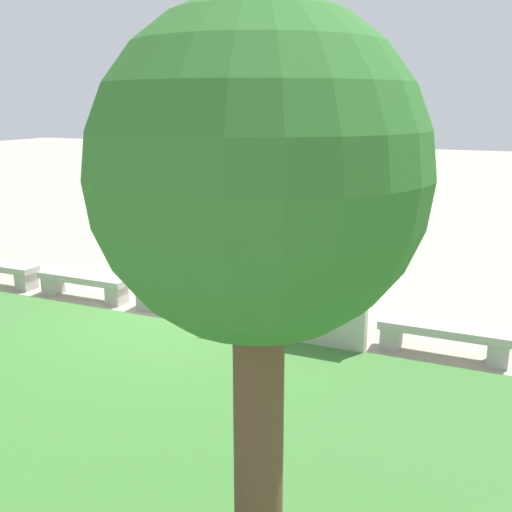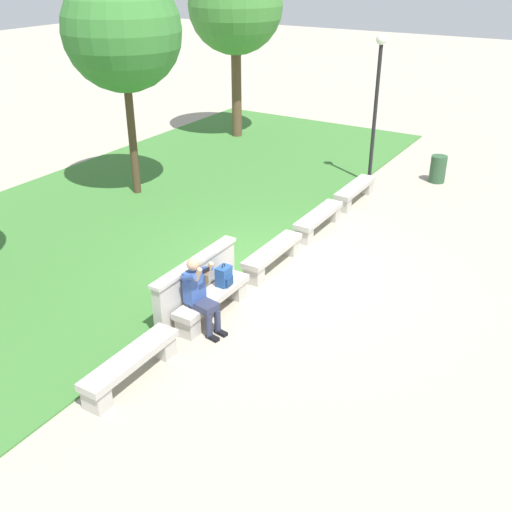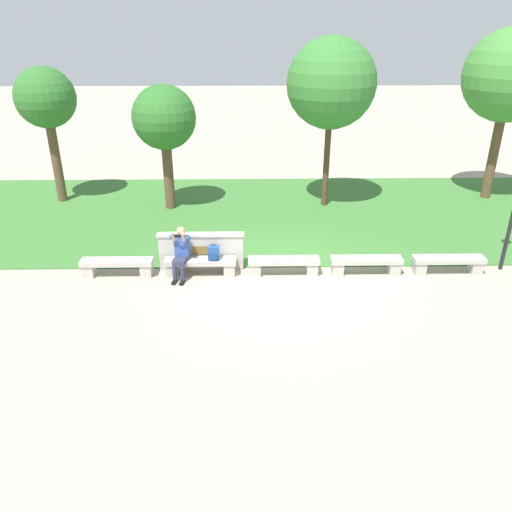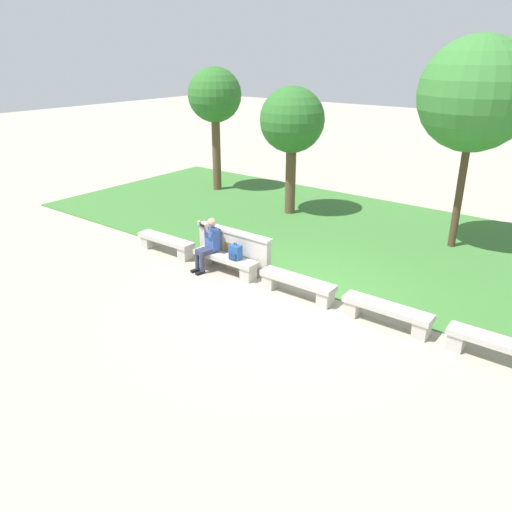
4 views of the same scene
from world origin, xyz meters
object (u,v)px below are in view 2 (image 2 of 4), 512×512
(bench_mid, at_px, (273,254))
(lamp_post, at_px, (377,89))
(trash_bin, at_px, (438,169))
(bench_near, at_px, (213,301))
(backpack, at_px, (224,276))
(person_photographer, at_px, (199,292))
(bench_end, at_px, (355,191))
(tree_behind_wall, at_px, (235,6))
(bench_far, at_px, (319,219))
(bench_main, at_px, (131,364))
(tree_left_background, at_px, (122,31))

(bench_mid, distance_m, lamp_post, 6.18)
(trash_bin, relative_size, lamp_post, 0.19)
(bench_near, height_order, backpack, backpack)
(person_photographer, relative_size, trash_bin, 1.76)
(bench_mid, distance_m, trash_bin, 6.98)
(trash_bin, height_order, lamp_post, lamp_post)
(bench_near, bearing_deg, bench_end, 0.00)
(backpack, distance_m, trash_bin, 8.73)
(backpack, relative_size, tree_behind_wall, 0.07)
(backpack, bearing_deg, bench_near, 176.58)
(bench_far, height_order, tree_behind_wall, tree_behind_wall)
(bench_far, xyz_separation_m, lamp_post, (3.62, 0.19, 2.29))
(bench_end, relative_size, backpack, 4.25)
(bench_main, xyz_separation_m, trash_bin, (11.08, -1.39, 0.08))
(bench_main, relative_size, tree_left_background, 0.33)
(tree_left_background, bearing_deg, backpack, -124.25)
(lamp_post, bearing_deg, bench_far, -176.94)
(lamp_post, bearing_deg, trash_bin, -55.19)
(person_photographer, bearing_deg, trash_bin, -7.91)
(bench_near, height_order, tree_left_background, tree_left_background)
(bench_mid, distance_m, tree_behind_wall, 10.59)
(bench_end, xyz_separation_m, tree_behind_wall, (3.58, 5.94, 3.94))
(person_photographer, xyz_separation_m, trash_bin, (9.43, -1.31, -0.36))
(bench_end, xyz_separation_m, backpack, (-6.02, -0.02, 0.33))
(bench_end, relative_size, person_photographer, 1.38)
(bench_far, height_order, person_photographer, person_photographer)
(bench_main, bearing_deg, lamp_post, 1.11)
(lamp_post, bearing_deg, bench_mid, -178.07)
(bench_end, relative_size, tree_behind_wall, 0.31)
(bench_main, distance_m, tree_behind_wall, 14.02)
(bench_end, relative_size, lamp_post, 0.46)
(bench_main, xyz_separation_m, person_photographer, (1.65, -0.08, 0.44))
(bench_far, distance_m, backpack, 3.91)
(bench_end, distance_m, person_photographer, 6.85)
(bench_main, relative_size, person_photographer, 1.38)
(bench_main, xyz_separation_m, bench_near, (2.12, 0.00, 0.00))
(bench_end, bearing_deg, person_photographer, -179.36)
(bench_end, distance_m, tree_behind_wall, 7.98)
(bench_mid, relative_size, lamp_post, 0.46)
(tree_left_background, bearing_deg, trash_bin, -52.53)
(bench_end, bearing_deg, bench_far, 180.00)
(bench_near, xyz_separation_m, lamp_post, (7.86, 0.19, 2.29))
(backpack, distance_m, tree_behind_wall, 11.87)
(bench_end, height_order, person_photographer, person_photographer)
(bench_far, distance_m, person_photographer, 4.74)
(bench_near, distance_m, tree_left_background, 7.54)
(bench_main, distance_m, tree_left_background, 8.82)
(backpack, bearing_deg, bench_end, 0.20)
(bench_main, bearing_deg, trash_bin, -7.13)
(bench_mid, relative_size, person_photographer, 1.38)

